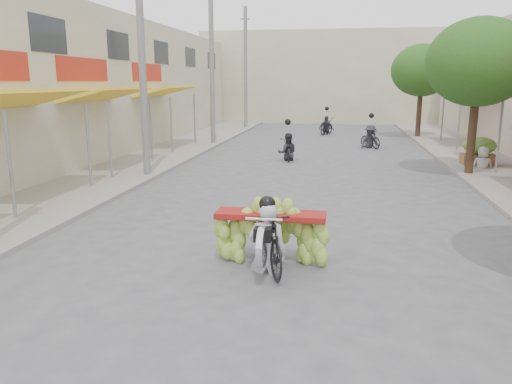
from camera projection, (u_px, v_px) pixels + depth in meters
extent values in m
cube|color=gray|center=(138.00, 161.00, 20.08)|extent=(4.00, 60.00, 0.12)
cube|color=gray|center=(509.00, 171.00, 17.81)|extent=(4.00, 60.00, 0.12)
cube|color=beige|center=(1.00, 86.00, 19.29)|extent=(8.00, 40.00, 6.00)
cube|color=yellow|center=(20.00, 99.00, 12.78)|extent=(1.77, 4.00, 0.53)
cylinder|color=slate|center=(10.00, 168.00, 11.23)|extent=(0.08, 0.08, 2.55)
cylinder|color=slate|center=(89.00, 148.00, 14.70)|extent=(0.08, 0.08, 2.55)
cube|color=yellow|center=(108.00, 94.00, 17.59)|extent=(1.77, 4.00, 0.53)
cylinder|color=slate|center=(110.00, 142.00, 16.04)|extent=(0.08, 0.08, 2.55)
cylinder|color=slate|center=(151.00, 131.00, 19.51)|extent=(0.08, 0.08, 2.55)
cube|color=#A62316|center=(83.00, 69.00, 17.55)|extent=(0.10, 3.50, 0.80)
cube|color=yellow|center=(166.00, 91.00, 23.37)|extent=(1.77, 4.00, 0.53)
cylinder|color=slate|center=(171.00, 126.00, 21.82)|extent=(0.08, 0.08, 2.55)
cylinder|color=slate|center=(195.00, 120.00, 25.29)|extent=(0.08, 0.08, 2.55)
cube|color=#A62316|center=(147.00, 72.00, 23.33)|extent=(0.10, 3.50, 0.80)
cube|color=#1E2328|center=(48.00, 35.00, 15.41)|extent=(0.08, 2.00, 1.10)
cube|color=#1E2328|center=(118.00, 46.00, 20.22)|extent=(0.08, 2.00, 1.10)
cube|color=#1E2328|center=(161.00, 53.00, 25.04)|extent=(0.08, 2.00, 1.10)
cube|color=#1E2328|center=(190.00, 57.00, 29.85)|extent=(0.08, 2.00, 1.10)
cube|color=#1E2328|center=(211.00, 61.00, 34.67)|extent=(0.08, 2.00, 1.10)
cube|color=red|center=(511.00, 94.00, 18.17)|extent=(1.77, 4.20, 0.53)
cylinder|color=slate|center=(499.00, 139.00, 16.79)|extent=(0.08, 0.08, 2.55)
cylinder|color=slate|center=(471.00, 129.00, 20.45)|extent=(0.08, 0.08, 2.55)
cube|color=red|center=(470.00, 91.00, 23.95)|extent=(1.77, 4.20, 0.53)
cylinder|color=slate|center=(459.00, 125.00, 22.57)|extent=(0.08, 0.08, 2.55)
cylinder|color=slate|center=(442.00, 119.00, 26.23)|extent=(0.08, 0.08, 2.55)
cube|color=beige|center=(329.00, 78.00, 40.34)|extent=(20.00, 6.00, 7.00)
cylinder|color=slate|center=(142.00, 56.00, 16.08)|extent=(0.24, 0.24, 8.00)
cylinder|color=slate|center=(212.00, 65.00, 24.74)|extent=(0.24, 0.24, 8.00)
cylinder|color=slate|center=(246.00, 69.00, 33.41)|extent=(0.24, 0.24, 8.00)
cube|color=slate|center=(245.00, 19.00, 32.72)|extent=(0.60, 0.08, 0.08)
cylinder|color=#3A2719|center=(472.00, 130.00, 16.77)|extent=(0.28, 0.28, 3.20)
ellipsoid|color=#275418|center=(479.00, 62.00, 16.30)|extent=(3.40, 3.40, 2.90)
cylinder|color=#3A2719|center=(419.00, 110.00, 28.33)|extent=(0.28, 0.28, 3.20)
ellipsoid|color=#275418|center=(422.00, 70.00, 27.85)|extent=(3.40, 3.40, 2.90)
cube|color=brown|center=(478.00, 158.00, 18.84)|extent=(1.20, 0.80, 0.50)
ellipsoid|color=#5A9939|center=(480.00, 142.00, 18.71)|extent=(1.20, 0.88, 0.66)
imported|color=black|center=(268.00, 239.00, 8.52)|extent=(1.20, 1.95, 1.11)
cylinder|color=silver|center=(262.00, 247.00, 7.88)|extent=(0.10, 0.66, 0.66)
cube|color=black|center=(263.00, 234.00, 7.93)|extent=(0.28, 0.22, 0.22)
cylinder|color=silver|center=(264.00, 219.00, 7.98)|extent=(0.60, 0.05, 0.05)
cube|color=maroon|center=(271.00, 215.00, 8.78)|extent=(1.93, 0.55, 0.10)
imported|color=silver|center=(268.00, 202.00, 8.33)|extent=(0.66, 0.49, 1.83)
sphere|color=black|center=(268.00, 149.00, 8.10)|extent=(0.28, 0.28, 0.28)
imported|color=silver|center=(484.00, 146.00, 18.07)|extent=(0.77, 0.49, 1.52)
imported|color=black|center=(287.00, 150.00, 20.49)|extent=(0.84, 1.60, 0.85)
imported|color=#2B2D34|center=(288.00, 133.00, 20.34)|extent=(0.87, 0.62, 1.65)
sphere|color=black|center=(288.00, 122.00, 20.24)|extent=(0.26, 0.26, 0.26)
imported|color=black|center=(370.00, 139.00, 24.27)|extent=(1.22, 1.52, 0.91)
imported|color=#2B2D34|center=(371.00, 125.00, 24.12)|extent=(1.18, 1.05, 1.65)
sphere|color=black|center=(371.00, 116.00, 24.02)|extent=(0.26, 0.26, 0.26)
imported|color=black|center=(326.00, 126.00, 30.57)|extent=(1.19, 1.90, 1.00)
imported|color=#2B2D34|center=(327.00, 116.00, 30.44)|extent=(1.09, 0.83, 1.65)
sphere|color=black|center=(327.00, 109.00, 30.34)|extent=(0.26, 0.26, 0.26)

